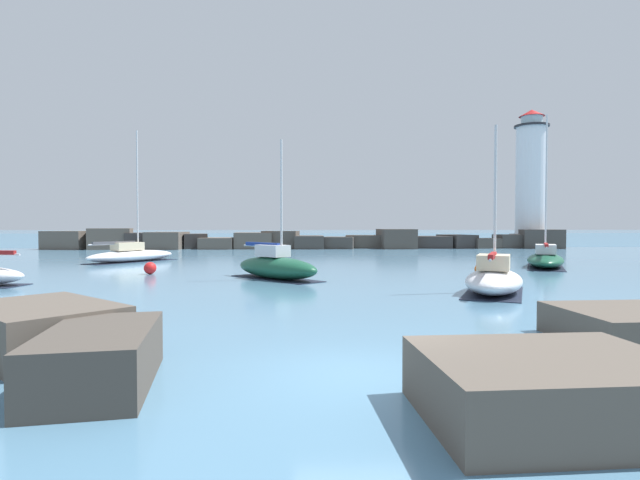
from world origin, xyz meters
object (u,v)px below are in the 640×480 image
at_px(sailboat_moored_0, 545,259).
at_px(sailboat_moored_2, 494,279).
at_px(mooring_buoy_far_side, 150,268).
at_px(lighthouse, 531,186).
at_px(mooring_buoy_orange_near, 479,269).
at_px(sailboat_moored_3, 131,255).
at_px(sailboat_moored_1, 276,266).

xyz_separation_m(sailboat_moored_0, sailboat_moored_2, (-8.89, -12.93, 0.02)).
distance_m(sailboat_moored_0, mooring_buoy_far_side, 26.40).
bearing_deg(lighthouse, mooring_buoy_orange_near, -119.61).
bearing_deg(sailboat_moored_3, sailboat_moored_1, -47.65).
relative_size(lighthouse, sailboat_moored_2, 2.49).
distance_m(sailboat_moored_1, mooring_buoy_far_side, 8.19).
height_order(sailboat_moored_0, sailboat_moored_3, sailboat_moored_0).
bearing_deg(mooring_buoy_orange_near, mooring_buoy_far_side, 177.71).
relative_size(sailboat_moored_3, mooring_buoy_far_side, 11.38).
distance_m(sailboat_moored_0, sailboat_moored_2, 15.69).
bearing_deg(sailboat_moored_0, mooring_buoy_far_side, -172.01).
bearing_deg(lighthouse, sailboat_moored_0, -113.96).
xyz_separation_m(sailboat_moored_0, sailboat_moored_3, (-30.61, 6.65, -0.01)).
xyz_separation_m(sailboat_moored_1, mooring_buoy_orange_near, (12.15, 2.16, -0.41)).
xyz_separation_m(lighthouse, mooring_buoy_orange_near, (-20.05, -35.28, -7.84)).
xyz_separation_m(sailboat_moored_2, sailboat_moored_3, (-21.72, 19.58, -0.03)).
bearing_deg(mooring_buoy_far_side, sailboat_moored_0, 7.99).
bearing_deg(lighthouse, sailboat_moored_3, -151.39).
distance_m(lighthouse, sailboat_moored_0, 34.55).
bearing_deg(sailboat_moored_3, sailboat_moored_2, -42.04).
height_order(sailboat_moored_0, mooring_buoy_orange_near, sailboat_moored_0).
height_order(lighthouse, mooring_buoy_far_side, lighthouse).
bearing_deg(sailboat_moored_2, lighthouse, 62.70).
xyz_separation_m(sailboat_moored_0, sailboat_moored_1, (-18.51, -6.62, 0.10)).
distance_m(sailboat_moored_1, mooring_buoy_orange_near, 12.35).
bearing_deg(lighthouse, sailboat_moored_1, -130.70).
height_order(sailboat_moored_3, mooring_buoy_far_side, sailboat_moored_3).
distance_m(mooring_buoy_orange_near, mooring_buoy_far_side, 19.80).
relative_size(lighthouse, mooring_buoy_orange_near, 23.43).
relative_size(sailboat_moored_2, sailboat_moored_3, 0.69).
height_order(lighthouse, sailboat_moored_0, lighthouse).
relative_size(sailboat_moored_1, sailboat_moored_2, 1.03).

